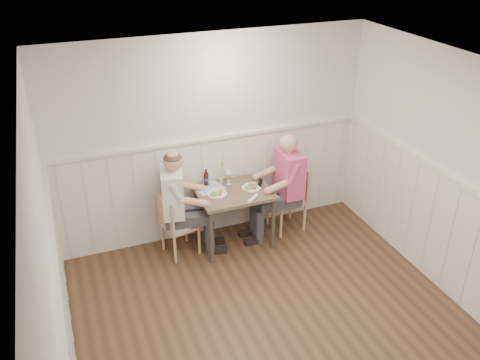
{
  "coord_description": "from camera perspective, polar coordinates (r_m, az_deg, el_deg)",
  "views": [
    {
      "loc": [
        -1.77,
        -3.25,
        3.76
      ],
      "look_at": [
        0.13,
        1.64,
        1.0
      ],
      "focal_mm": 38.0,
      "sensor_mm": 36.0,
      "label": 1
    }
  ],
  "objects": [
    {
      "name": "room_shell",
      "position": [
        4.33,
        6.31,
        -3.63
      ],
      "size": [
        4.04,
        4.54,
        2.6
      ],
      "color": "silver",
      "rests_on": "ground"
    },
    {
      "name": "dining_table",
      "position": [
        6.26,
        -0.66,
        -2.06
      ],
      "size": [
        0.91,
        0.7,
        0.75
      ],
      "color": "brown",
      "rests_on": "ground"
    },
    {
      "name": "beer_glass_a",
      "position": [
        6.39,
        -1.3,
        0.68
      ],
      "size": [
        0.06,
        0.06,
        0.16
      ],
      "color": "silver",
      "rests_on": "dining_table"
    },
    {
      "name": "beer_bottle",
      "position": [
        6.31,
        -3.83,
        0.21
      ],
      "size": [
        0.06,
        0.06,
        0.22
      ],
      "color": "black",
      "rests_on": "dining_table"
    },
    {
      "name": "grass_vase",
      "position": [
        6.32,
        -2.16,
        0.89
      ],
      "size": [
        0.04,
        0.04,
        0.35
      ],
      "color": "silver",
      "rests_on": "dining_table"
    },
    {
      "name": "chair_left",
      "position": [
        6.21,
        -7.21,
        -4.78
      ],
      "size": [
        0.46,
        0.46,
        0.82
      ],
      "color": "tan",
      "rests_on": "ground"
    },
    {
      "name": "man_in_pink",
      "position": [
        6.51,
        5.08,
        -1.44
      ],
      "size": [
        0.66,
        0.46,
        1.43
      ],
      "color": "#3F3F47",
      "rests_on": "ground"
    },
    {
      "name": "wainscot",
      "position": [
        5.3,
        2.47,
        -7.7
      ],
      "size": [
        4.0,
        4.49,
        1.34
      ],
      "color": "white",
      "rests_on": "ground"
    },
    {
      "name": "chair_right",
      "position": [
        6.7,
        5.68,
        -1.74
      ],
      "size": [
        0.45,
        0.45,
        0.88
      ],
      "color": "tan",
      "rests_on": "ground"
    },
    {
      "name": "ground_plane",
      "position": [
        5.28,
        5.43,
        -17.86
      ],
      "size": [
        4.5,
        4.5,
        0.0
      ],
      "primitive_type": "plane",
      "color": "#452E1D"
    },
    {
      "name": "gingham_mat",
      "position": [
        6.28,
        -3.55,
        -0.9
      ],
      "size": [
        0.4,
        0.35,
        0.01
      ],
      "color": "#6D7BB9",
      "rests_on": "dining_table"
    },
    {
      "name": "rolled_napkin",
      "position": [
        6.0,
        1.43,
        -2.13
      ],
      "size": [
        0.18,
        0.16,
        0.04
      ],
      "color": "white",
      "rests_on": "dining_table"
    },
    {
      "name": "beer_glass_b",
      "position": [
        6.32,
        -1.28,
        0.41
      ],
      "size": [
        0.07,
        0.07,
        0.16
      ],
      "color": "silver",
      "rests_on": "dining_table"
    },
    {
      "name": "diner_cream",
      "position": [
        6.15,
        -7.05,
        -3.54
      ],
      "size": [
        0.71,
        0.51,
        1.4
      ],
      "color": "#3F3F47",
      "rests_on": "ground"
    },
    {
      "name": "plate_diner",
      "position": [
        6.13,
        -2.69,
        -1.5
      ],
      "size": [
        0.25,
        0.25,
        0.06
      ],
      "color": "white",
      "rests_on": "dining_table"
    },
    {
      "name": "plate_man",
      "position": [
        6.26,
        1.26,
        -0.78
      ],
      "size": [
        0.24,
        0.24,
        0.06
      ],
      "color": "white",
      "rests_on": "dining_table"
    }
  ]
}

